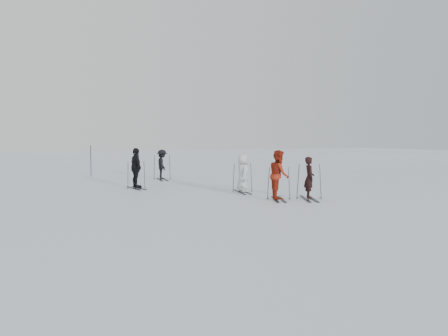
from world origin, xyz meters
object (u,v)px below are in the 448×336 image
object	(u,v)px
skier_grey	(243,174)
skier_uphill_left	(136,169)
skier_near_dark	(309,178)
skier_red	(279,175)
skier_uphill_far	(162,165)
piste_marker	(91,161)

from	to	relation	value
skier_grey	skier_uphill_left	distance (m)	4.80
skier_near_dark	skier_red	xyz separation A→B (m)	(-1.08, 0.33, 0.12)
skier_red	skier_uphill_far	bearing A→B (deg)	34.16
skier_grey	skier_uphill_far	distance (m)	6.74
skier_near_dark	piste_marker	world-z (taller)	piste_marker
skier_near_dark	skier_uphill_left	size ratio (longest dim) A/B	0.86
skier_uphill_far	piste_marker	xyz separation A→B (m)	(-3.21, 3.59, 0.11)
skier_red	skier_near_dark	bearing A→B (deg)	-83.58
skier_grey	skier_red	bearing A→B (deg)	-164.13
skier_near_dark	skier_grey	distance (m)	3.09
skier_red	skier_uphill_far	xyz separation A→B (m)	(-1.74, 9.04, -0.09)
piste_marker	skier_uphill_left	bearing A→B (deg)	-81.59
skier_red	piste_marker	world-z (taller)	piste_marker
skier_red	piste_marker	size ratio (longest dim) A/B	0.98
skier_grey	skier_uphill_far	bearing A→B (deg)	23.50
skier_uphill_left	skier_uphill_far	bearing A→B (deg)	-39.24
skier_grey	skier_uphill_left	world-z (taller)	skier_uphill_left
piste_marker	skier_grey	bearing A→B (deg)	-65.07
skier_near_dark	skier_uphill_far	world-z (taller)	skier_uphill_far
skier_near_dark	skier_uphill_left	xyz separation A→B (m)	(-4.99, 5.88, 0.12)
skier_grey	skier_uphill_left	xyz separation A→B (m)	(-3.68, 3.09, 0.11)
skier_uphill_left	piste_marker	world-z (taller)	piste_marker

